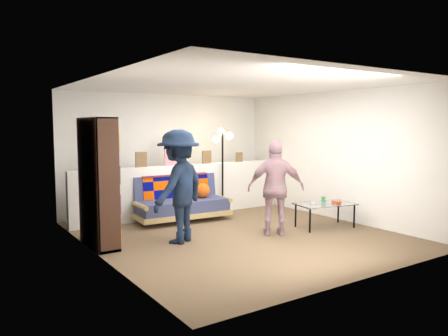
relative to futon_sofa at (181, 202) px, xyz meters
name	(u,v)px	position (x,y,z in m)	size (l,w,h in m)	color
ground	(238,234)	(0.25, -1.46, -0.35)	(5.00, 5.00, 0.00)	brown
room_shell	(222,131)	(0.25, -0.99, 1.32)	(4.60, 5.05, 2.45)	silver
half_wall_ledge	(184,190)	(0.25, 0.34, 0.15)	(4.45, 0.15, 1.00)	silver
ledge_decor	(174,156)	(0.03, 0.32, 0.83)	(2.97, 0.02, 0.45)	brown
futon_sofa	(181,202)	(0.00, 0.00, 0.00)	(1.78, 0.94, 0.75)	tan
bookshelf	(98,187)	(-1.83, -0.89, 0.53)	(0.31, 0.94, 1.87)	black
coffee_table	(325,205)	(1.80, -1.89, 0.04)	(1.09, 0.73, 0.52)	black
floor_lamp	(222,153)	(1.04, 0.18, 0.86)	(0.37, 0.31, 1.70)	black
person_left	(179,186)	(-0.75, -1.35, 0.50)	(1.10, 0.63, 1.70)	black
person_right	(276,188)	(0.74, -1.83, 0.42)	(0.90, 0.37, 1.53)	pink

